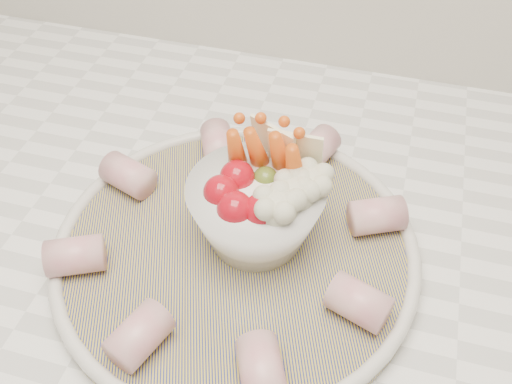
# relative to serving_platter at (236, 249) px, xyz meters

# --- Properties ---
(serving_platter) EXTENTS (0.40, 0.40, 0.02)m
(serving_platter) POSITION_rel_serving_platter_xyz_m (0.00, 0.00, 0.00)
(serving_platter) COLOR navy
(serving_platter) RESTS_ON kitchen_counter
(veggie_bowl) EXTENTS (0.12, 0.12, 0.10)m
(veggie_bowl) POSITION_rel_serving_platter_xyz_m (0.02, 0.02, 0.04)
(veggie_bowl) COLOR white
(veggie_bowl) RESTS_ON serving_platter
(cured_meat_rolls) EXTENTS (0.29, 0.29, 0.03)m
(cured_meat_rolls) POSITION_rel_serving_platter_xyz_m (-0.00, 0.00, 0.02)
(cured_meat_rolls) COLOR #BC5666
(cured_meat_rolls) RESTS_ON serving_platter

